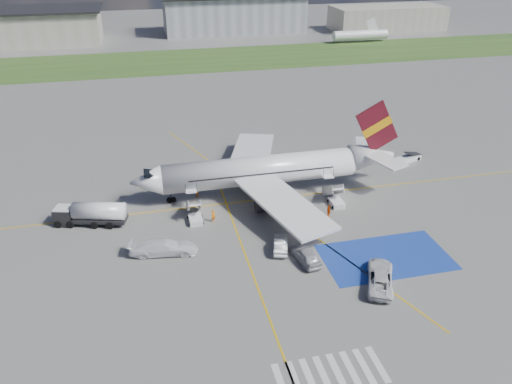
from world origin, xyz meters
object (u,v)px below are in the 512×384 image
(car_silver_b, at_px, (281,244))
(van_white_a, at_px, (381,275))
(belt_loader, at_px, (407,159))
(van_white_b, at_px, (163,245))
(gpu_cart, at_px, (117,210))
(airliner, at_px, (270,169))
(car_silver_a, at_px, (306,255))
(fuel_tanker, at_px, (91,215))

(car_silver_b, distance_m, van_white_a, 11.59)
(belt_loader, distance_m, van_white_b, 42.27)
(gpu_cart, height_order, car_silver_b, gpu_cart)
(car_silver_b, relative_size, van_white_a, 0.80)
(airliner, bearing_deg, van_white_a, -75.33)
(gpu_cart, relative_size, van_white_a, 0.36)
(car_silver_a, bearing_deg, belt_loader, -147.01)
(gpu_cart, bearing_deg, van_white_b, -68.98)
(airliner, xyz_separation_m, van_white_b, (-15.32, -11.72, -2.29))
(fuel_tanker, bearing_deg, van_white_a, -17.03)
(fuel_tanker, bearing_deg, van_white_b, -30.44)
(car_silver_b, bearing_deg, fuel_tanker, -10.63)
(car_silver_a, relative_size, car_silver_b, 1.10)
(fuel_tanker, height_order, belt_loader, fuel_tanker)
(van_white_b, bearing_deg, fuel_tanker, 52.47)
(car_silver_a, bearing_deg, car_silver_b, -63.15)
(fuel_tanker, relative_size, gpu_cart, 4.57)
(airliner, xyz_separation_m, belt_loader, (23.48, 5.05, -3.02))
(car_silver_a, xyz_separation_m, van_white_a, (6.15, -5.39, 0.20))
(gpu_cart, distance_m, van_white_b, 11.30)
(van_white_b, bearing_deg, car_silver_a, -99.81)
(fuel_tanker, height_order, gpu_cart, fuel_tanker)
(gpu_cart, height_order, car_silver_a, car_silver_a)
(belt_loader, distance_m, van_white_a, 32.41)
(fuel_tanker, xyz_separation_m, van_white_a, (29.16, -18.79, -0.23))
(car_silver_b, xyz_separation_m, van_white_b, (-12.90, 2.20, 0.40))
(belt_loader, xyz_separation_m, car_silver_b, (-25.89, -18.97, 0.33))
(airliner, distance_m, gpu_cart, 20.69)
(fuel_tanker, xyz_separation_m, car_silver_b, (20.97, -10.61, -0.53))
(gpu_cart, relative_size, belt_loader, 0.37)
(airliner, bearing_deg, car_silver_a, -91.27)
(car_silver_a, distance_m, car_silver_b, 3.46)
(airliner, relative_size, gpu_cart, 18.97)
(van_white_b, bearing_deg, car_silver_b, -91.03)
(car_silver_b, bearing_deg, belt_loader, -127.56)
(car_silver_b, bearing_deg, airliner, -83.63)
(airliner, relative_size, van_white_a, 6.89)
(airliner, bearing_deg, gpu_cart, -175.36)
(airliner, height_order, car_silver_a, airliner)
(airliner, relative_size, van_white_b, 6.54)
(car_silver_a, relative_size, van_white_a, 0.89)
(belt_loader, height_order, van_white_a, van_white_a)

